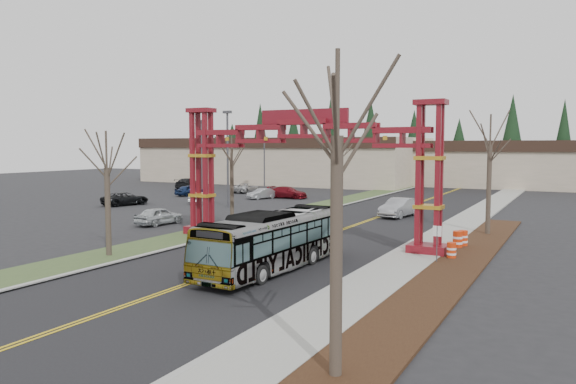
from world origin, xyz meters
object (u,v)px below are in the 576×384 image
Objects in this scene: bare_tree_right_far at (490,146)px; bare_tree_right_near at (337,138)px; parked_car_near_c at (125,199)px; bare_tree_median_mid at (232,161)px; parked_car_far_a at (262,194)px; retail_building_east at (540,164)px; parked_car_near_b at (199,198)px; light_pole_far at (264,154)px; street_sign at (437,237)px; bare_tree_median_far at (338,155)px; parked_car_far_b at (247,188)px; barrel_mid at (458,240)px; gateway_arch at (304,151)px; parked_car_mid_a at (288,192)px; light_pole_near at (228,152)px; transit_bus at (273,241)px; barrel_south at (451,251)px; barrel_north at (463,239)px; parked_car_far_c at (188,183)px; silver_sedan at (399,208)px; parked_car_near_a at (159,216)px; light_pole_mid at (202,151)px; parked_car_mid_b at (190,190)px; bare_tree_median_near at (107,168)px; retail_building_west at (285,160)px.

bare_tree_right_near is at bearing -90.00° from bare_tree_right_far.
bare_tree_median_mid reaches higher than parked_car_near_c.
retail_building_east is at bearing 74.92° from parked_car_far_a.
parked_car_near_b is 0.43× the size of light_pole_far.
light_pole_far is 50.58m from street_sign.
bare_tree_median_far reaches higher than bare_tree_median_mid.
parked_car_far_b is at bearing 157.76° from bare_tree_median_far.
light_pole_far is 7.96× the size of barrel_mid.
gateway_arch is at bearing 127.97° from parked_car_far_b.
street_sign reaches higher than parked_car_near_b.
gateway_arch is 3.76× the size of parked_car_mid_a.
bare_tree_right_far is at bearing -13.56° from light_pole_near.
barrel_mid is at bearing 139.68° from parked_car_far_b.
parked_car_mid_a is at bearing 119.17° from transit_bus.
barrel_south is at bearing -84.47° from barrel_mid.
barrel_south is 0.91× the size of barrel_north.
parked_car_far_a is at bearing 142.71° from parked_car_far_c.
parked_car_mid_a is 0.91× the size of parked_car_far_c.
silver_sedan is at bearing -43.21° from bare_tree_median_far.
parked_car_far_a is (9.25, 12.72, -0.08)m from parked_car_near_c.
light_pole_near reaches higher than barrel_north.
transit_bus is at bearing -137.59° from barrel_south.
street_sign is (32.81, -38.33, -3.62)m from light_pole_far.
parked_car_far_b is 6.43m from light_pole_far.
parked_car_near_b is 33.51m from barrel_mid.
light_pole_near reaches higher than bare_tree_median_mid.
parked_car_near_a is at bearing 172.41° from barrel_south.
transit_bus is 10.18× the size of barrel_north.
barrel_mid is (30.22, -14.47, -0.07)m from parked_car_near_b.
bare_tree_median_mid is 30.61m from light_pole_mid.
parked_car_far_b is at bearing 134.25° from street_sign.
parked_car_mid_b is at bearing 150.64° from barrel_north.
parked_car_near_b is at bearing -148.98° from bare_tree_median_far.
street_sign is (25.13, -17.68, -4.19)m from light_pole_near.
bare_tree_median_mid is at bearing 128.93° from bare_tree_right_near.
parked_car_near_c is 37.32m from barrel_north.
barrel_mid is at bearing -135.22° from parked_car_mid_a.
parked_car_near_a is at bearing -130.58° from silver_sedan.
transit_bus reaches higher than barrel_mid.
parked_car_mid_a is (11.63, 14.80, 0.01)m from parked_car_near_c.
street_sign is (32.84, -33.71, 0.85)m from parked_car_far_b.
bare_tree_median_far reaches higher than parked_car_near_c.
silver_sedan is 14.79m from barrel_north.
light_pole_far is at bearing 109.34° from bare_tree_median_near.
parked_car_near_a is at bearing 135.32° from parked_car_mid_b.
bare_tree_right_far is (40.00, -44.89, 2.48)m from retail_building_west.
street_sign is at bearing -49.44° from light_pole_far.
parked_car_near_c is at bearing -145.88° from bare_tree_median_far.
parked_car_mid_b is at bearing 158.13° from bare_tree_right_far.
gateway_arch is 26.18m from bare_tree_median_far.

